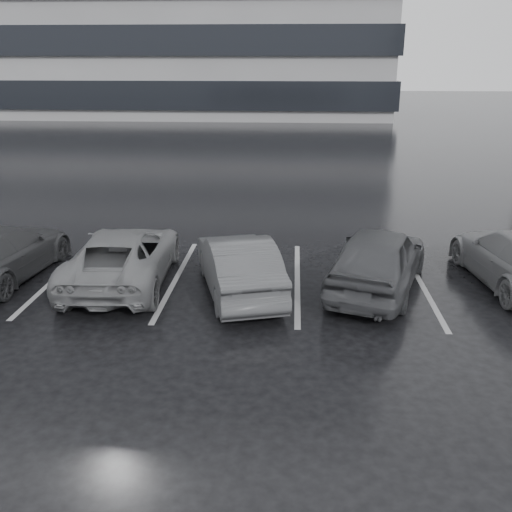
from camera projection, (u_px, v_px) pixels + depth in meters
The scene contains 6 objects.
ground at pixel (266, 329), 10.75m from camera, with size 160.00×160.00×0.00m, color black.
car_main at pixel (378, 258), 12.38m from camera, with size 1.67×4.15×1.41m, color black.
car_west_a at pixel (239, 265), 12.22m from camera, with size 1.35×3.86×1.27m, color #2D2D30.
car_west_b at pixel (123, 256), 12.81m from camera, with size 2.05×4.45×1.24m, color #515153.
car_west_c at pixel (1, 253), 13.01m from camera, with size 1.74×4.29×1.24m, color black.
stall_stripes at pixel (237, 279), 13.15m from camera, with size 19.72×5.00×0.00m.
Camera 1 is at (0.46, -9.68, 4.85)m, focal length 40.00 mm.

